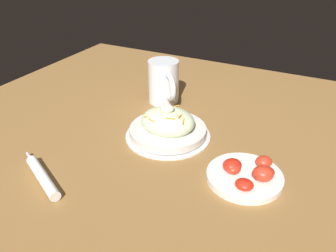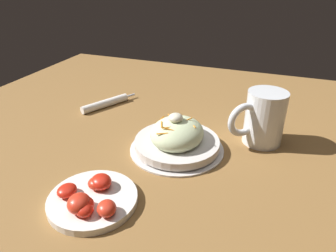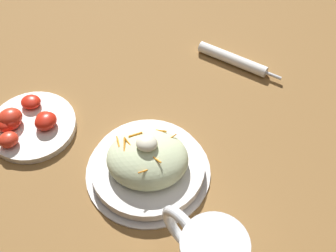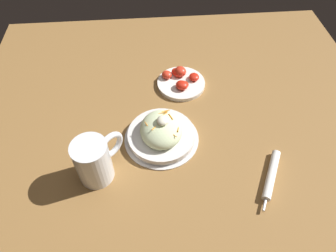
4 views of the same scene
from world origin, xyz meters
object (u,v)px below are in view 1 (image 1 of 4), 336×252
at_px(salad_plate, 168,127).
at_px(beer_mug, 164,84).
at_px(napkin_roll, 42,177).
at_px(tomato_plate, 247,174).

xyz_separation_m(salad_plate, beer_mug, (-0.11, 0.19, 0.03)).
relative_size(napkin_roll, tomato_plate, 1.06).
relative_size(beer_mug, tomato_plate, 0.80).
xyz_separation_m(salad_plate, tomato_plate, (0.25, -0.09, -0.02)).
distance_m(beer_mug, napkin_roll, 0.51).
relative_size(beer_mug, napkin_roll, 0.75).
distance_m(salad_plate, tomato_plate, 0.27).
distance_m(salad_plate, beer_mug, 0.23).
bearing_deg(beer_mug, napkin_roll, -96.17).
xyz_separation_m(beer_mug, napkin_roll, (-0.05, -0.50, -0.05)).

